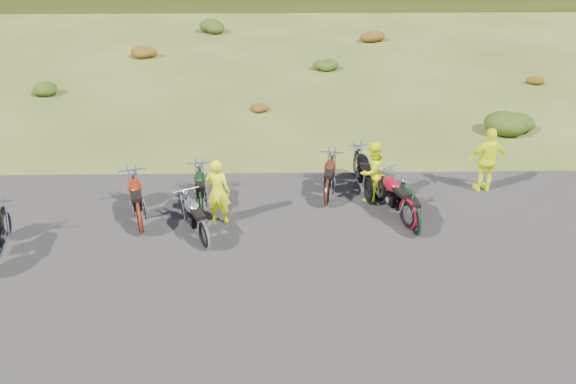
{
  "coord_description": "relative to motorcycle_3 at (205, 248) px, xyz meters",
  "views": [
    {
      "loc": [
        0.4,
        -10.65,
        7.42
      ],
      "look_at": [
        0.6,
        1.3,
        0.87
      ],
      "focal_mm": 35.0,
      "sensor_mm": 36.0,
      "label": 1
    }
  ],
  "objects": [
    {
      "name": "motorcycle_7",
      "position": [
        5.0,
        0.48,
        0.0
      ],
      "size": [
        0.8,
        1.93,
        0.98
      ],
      "primitive_type": null,
      "rotation": [
        0.0,
        0.0,
        1.66
      ],
      "color": "black",
      "rests_on": "ground"
    },
    {
      "name": "motorcycle_2",
      "position": [
        -0.24,
        1.4,
        0.0
      ],
      "size": [
        0.9,
        2.01,
        1.02
      ],
      "primitive_type": null,
      "rotation": [
        0.0,
        0.0,
        1.7
      ],
      "color": "black",
      "rests_on": "ground"
    },
    {
      "name": "motorcycle_3",
      "position": [
        0.0,
        0.0,
        0.0
      ],
      "size": [
        1.47,
        2.06,
        1.03
      ],
      "primitive_type": null,
      "rotation": [
        0.0,
        0.0,
        2.04
      ],
      "color": "#AFAEB3",
      "rests_on": "ground"
    },
    {
      "name": "ground",
      "position": [
        1.34,
        -0.19,
        0.0
      ],
      "size": [
        300.0,
        300.0,
        0.0
      ],
      "primitive_type": "plane",
      "color": "#394617",
      "rests_on": "ground"
    },
    {
      "name": "motorcycle_6",
      "position": [
        4.85,
        0.78,
        0.0
      ],
      "size": [
        1.42,
        2.28,
        1.13
      ],
      "primitive_type": null,
      "rotation": [
        0.0,
        0.0,
        1.92
      ],
      "color": "maroon",
      "rests_on": "ground"
    },
    {
      "name": "motorcycle_1",
      "position": [
        -1.63,
        0.69,
        0.0
      ],
      "size": [
        1.32,
        2.29,
        1.14
      ],
      "primitive_type": null,
      "rotation": [
        0.0,
        0.0,
        1.86
      ],
      "color": "maroon",
      "rests_on": "ground"
    },
    {
      "name": "shrub_8",
      "position": [
        12.54,
        12.21,
        0.23
      ],
      "size": [
        0.77,
        0.77,
        0.45
      ],
      "primitive_type": "ellipsoid",
      "color": "#682B0D",
      "rests_on": "ground"
    },
    {
      "name": "shrub_4",
      "position": [
        0.94,
        9.01,
        0.23
      ],
      "size": [
        0.77,
        0.77,
        0.45
      ],
      "primitive_type": "ellipsoid",
      "color": "#682B0D",
      "rests_on": "ground"
    },
    {
      "name": "shrub_2",
      "position": [
        -4.86,
        16.41,
        0.38
      ],
      "size": [
        1.3,
        1.3,
        0.77
      ],
      "primitive_type": "ellipsoid",
      "color": "#682B0D",
      "rests_on": "ground"
    },
    {
      "name": "shrub_3",
      "position": [
        -1.96,
        21.71,
        0.46
      ],
      "size": [
        1.56,
        1.56,
        0.92
      ],
      "primitive_type": "ellipsoid",
      "color": "#20380E",
      "rests_on": "ground"
    },
    {
      "name": "shrub_1",
      "position": [
        -7.76,
        11.11,
        0.31
      ],
      "size": [
        1.03,
        1.03,
        0.61
      ],
      "primitive_type": "ellipsoid",
      "color": "#20380E",
      "rests_on": "ground"
    },
    {
      "name": "person_right_a",
      "position": [
        4.15,
        2.23,
        0.82
      ],
      "size": [
        1.01,
        1.0,
        1.64
      ],
      "primitive_type": "imported",
      "rotation": [
        0.0,
        0.0,
        3.88
      ],
      "color": "#D4E50C",
      "rests_on": "ground"
    },
    {
      "name": "gravel_pad",
      "position": [
        1.34,
        -2.19,
        0.0
      ],
      "size": [
        20.0,
        12.0,
        0.04
      ],
      "primitive_type": "cube",
      "color": "black",
      "rests_on": "ground"
    },
    {
      "name": "shrub_7",
      "position": [
        9.64,
        6.91,
        0.46
      ],
      "size": [
        1.56,
        1.56,
        0.92
      ],
      "primitive_type": "ellipsoid",
      "color": "#20380E",
      "rests_on": "ground"
    },
    {
      "name": "person_right_b",
      "position": [
        7.35,
        2.69,
        0.91
      ],
      "size": [
        1.11,
        0.57,
        1.81
      ],
      "primitive_type": "imported",
      "rotation": [
        0.0,
        0.0,
        3.26
      ],
      "color": "#D4E50C",
      "rests_on": "ground"
    },
    {
      "name": "person_middle",
      "position": [
        0.24,
        1.17,
        0.84
      ],
      "size": [
        0.7,
        0.55,
        1.69
      ],
      "primitive_type": "imported",
      "rotation": [
        0.0,
        0.0,
        2.88
      ],
      "color": "#D4E50C",
      "rests_on": "ground"
    },
    {
      "name": "shrub_6",
      "position": [
        6.74,
        19.61,
        0.38
      ],
      "size": [
        1.3,
        1.3,
        0.77
      ],
      "primitive_type": "ellipsoid",
      "color": "#682B0D",
      "rests_on": "ground"
    },
    {
      "name": "motorcycle_4",
      "position": [
        2.97,
        1.95,
        0.0
      ],
      "size": [
        0.99,
        2.08,
        1.04
      ],
      "primitive_type": null,
      "rotation": [
        0.0,
        0.0,
        1.4
      ],
      "color": "#49190C",
      "rests_on": "ground"
    },
    {
      "name": "shrub_5",
      "position": [
        3.84,
        14.31,
        0.31
      ],
      "size": [
        1.03,
        1.03,
        0.61
      ],
      "primitive_type": "ellipsoid",
      "color": "#20380E",
      "rests_on": "ground"
    },
    {
      "name": "motorcycle_5",
      "position": [
        4.08,
        2.08,
        0.0
      ],
      "size": [
        0.9,
        2.23,
        1.14
      ],
      "primitive_type": null,
      "rotation": [
        0.0,
        0.0,
        1.65
      ],
      "color": "black",
      "rests_on": "ground"
    }
  ]
}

